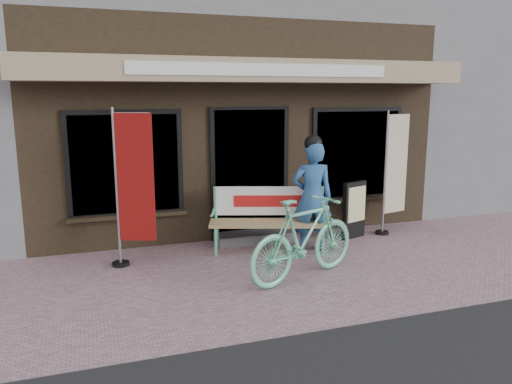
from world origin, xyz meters
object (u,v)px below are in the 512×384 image
object	(u,v)px
person	(312,195)
nobori_cream	(394,171)
nobori_red	(133,186)
menu_stand	(354,209)
bicycle	(304,238)
bench	(269,214)

from	to	relation	value
person	nobori_cream	size ratio (longest dim) A/B	0.85
nobori_red	menu_stand	xyz separation A→B (m)	(3.63, 0.26, -0.66)
nobori_red	bicycle	bearing A→B (deg)	-8.96
nobori_cream	nobori_red	bearing A→B (deg)	171.94
nobori_cream	menu_stand	world-z (taller)	nobori_cream
bicycle	nobori_red	bearing A→B (deg)	38.23
bench	nobori_cream	size ratio (longest dim) A/B	0.88
bench	nobori_cream	world-z (taller)	nobori_cream
person	nobori_red	world-z (taller)	nobori_red
person	nobori_cream	bearing A→B (deg)	30.45
bicycle	nobori_red	xyz separation A→B (m)	(-2.06, 1.21, 0.60)
bench	person	distance (m)	0.73
bench	bicycle	world-z (taller)	bicycle
menu_stand	person	bearing A→B (deg)	-176.93
bench	menu_stand	xyz separation A→B (m)	(1.59, 0.15, -0.08)
bicycle	menu_stand	distance (m)	2.15
person	nobori_red	bearing A→B (deg)	-167.78
menu_stand	nobori_red	bearing A→B (deg)	164.91
bicycle	nobori_cream	bearing A→B (deg)	-78.26
bicycle	menu_stand	bearing A→B (deg)	-68.49
bench	bicycle	xyz separation A→B (m)	(0.01, -1.31, -0.02)
nobori_cream	menu_stand	distance (m)	1.01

